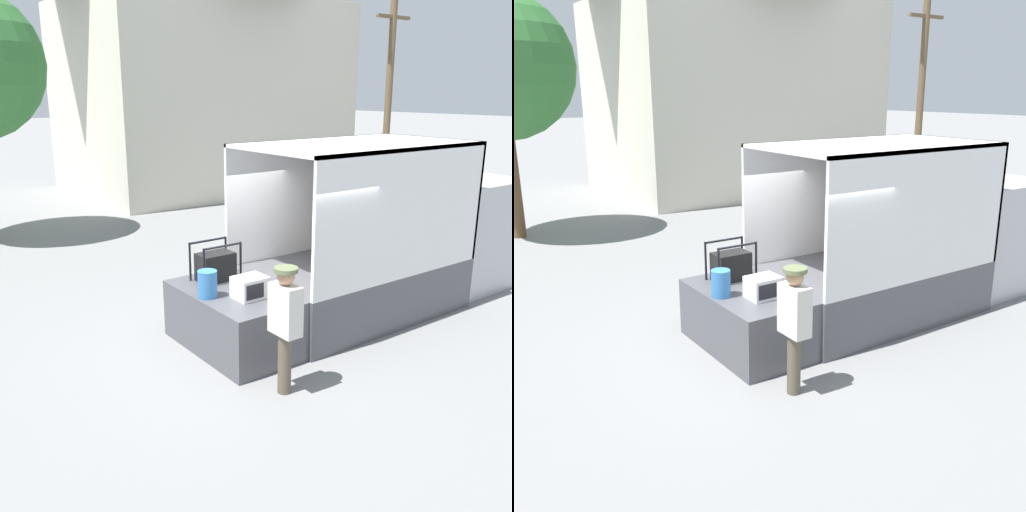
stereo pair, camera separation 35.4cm
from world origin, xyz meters
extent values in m
plane|color=gray|center=(0.00, 0.00, 0.00)|extent=(160.00, 160.00, 0.00)
cube|color=#B2B2B7|center=(4.95, 0.00, 1.08)|extent=(2.11, 2.09, 2.16)
cube|color=#4C4C51|center=(1.95, 0.00, 0.46)|extent=(3.89, 2.27, 0.93)
cube|color=white|center=(1.95, 1.10, 1.97)|extent=(3.89, 0.06, 2.09)
cube|color=white|center=(1.95, -1.10, 1.97)|extent=(3.89, 0.06, 2.09)
cube|color=white|center=(3.86, 0.00, 1.97)|extent=(0.06, 2.27, 2.09)
cube|color=white|center=(1.95, 0.00, 2.99)|extent=(3.89, 2.27, 0.06)
cylinder|color=orange|center=(2.02, 0.34, 1.11)|extent=(0.29, 0.29, 0.36)
cube|color=olive|center=(2.39, 0.76, 1.08)|extent=(0.44, 0.32, 0.32)
cube|color=olive|center=(1.47, -0.43, 1.10)|extent=(0.44, 0.32, 0.35)
cube|color=#4C4C51|center=(-0.62, 0.00, 0.46)|extent=(1.25, 2.15, 0.93)
cube|color=white|center=(-0.57, -0.39, 1.09)|extent=(0.47, 0.38, 0.32)
cube|color=black|center=(-0.62, -0.59, 1.09)|extent=(0.30, 0.01, 0.22)
cube|color=black|center=(-0.55, 0.59, 1.15)|extent=(0.57, 0.37, 0.45)
cylinder|color=slate|center=(-0.32, 0.59, 1.18)|extent=(0.21, 0.21, 0.21)
cylinder|color=black|center=(-0.89, 0.37, 1.24)|extent=(0.04, 0.04, 0.63)
cylinder|color=black|center=(-0.21, 0.37, 1.24)|extent=(0.04, 0.04, 0.63)
cylinder|color=black|center=(-0.89, 0.80, 1.24)|extent=(0.04, 0.04, 0.63)
cylinder|color=black|center=(-0.21, 0.80, 1.24)|extent=(0.04, 0.04, 0.63)
cylinder|color=black|center=(-0.55, 0.37, 1.54)|extent=(0.68, 0.04, 0.04)
cylinder|color=black|center=(-0.55, 0.80, 1.54)|extent=(0.68, 0.04, 0.04)
cylinder|color=#3370B2|center=(-1.06, -0.01, 1.13)|extent=(0.29, 0.29, 0.41)
cylinder|color=brown|center=(-0.85, -1.55, 0.42)|extent=(0.18, 0.18, 0.84)
cube|color=beige|center=(-0.85, -1.55, 1.17)|extent=(0.24, 0.44, 0.67)
sphere|color=tan|center=(-0.85, -1.55, 1.62)|extent=(0.23, 0.23, 0.23)
cylinder|color=#606B47|center=(-0.85, -1.55, 1.71)|extent=(0.31, 0.31, 0.06)
cube|color=beige|center=(7.10, 13.65, 3.55)|extent=(9.96, 7.39, 7.10)
cylinder|color=brown|center=(13.06, 9.14, 3.58)|extent=(0.28, 0.28, 7.17)
cube|color=brown|center=(13.06, 9.14, 6.57)|extent=(1.80, 0.14, 0.12)
cylinder|color=brown|center=(-2.18, 9.38, 1.38)|extent=(0.36, 0.36, 2.77)
camera|label=1|loc=(-5.14, -6.80, 3.86)|focal=40.00mm
camera|label=2|loc=(-4.85, -7.00, 3.86)|focal=40.00mm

